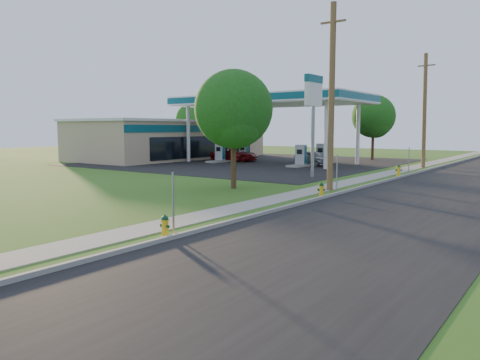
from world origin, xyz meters
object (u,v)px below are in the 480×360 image
object	(u,v)px
price_pylon	(313,97)
hydrant_mid	(321,190)
tree_verge	(234,112)
tree_lot	(374,118)
fuel_pump_se	(321,156)
fuel_pump_nw	(220,155)
hydrant_near	(165,226)
fuel_pump_sw	(244,153)
car_red	(235,155)
fuel_pump_ne	(301,158)
car_silver	(312,158)
utility_pole_mid	(332,97)
utility_pole_far	(425,111)
hydrant_far	(399,170)
tree_back	(192,121)

from	to	relation	value
price_pylon	hydrant_mid	xyz separation A→B (m)	(4.70, -8.11, -5.07)
tree_verge	tree_lot	size ratio (longest dim) A/B	0.95
tree_lot	fuel_pump_se	bearing A→B (deg)	-103.43
fuel_pump_nw	hydrant_near	world-z (taller)	fuel_pump_nw
fuel_pump_sw	car_red	size ratio (longest dim) A/B	0.67
tree_lot	hydrant_mid	distance (m)	29.12
fuel_pump_ne	price_pylon	xyz separation A→B (m)	(5.00, -7.50, 4.71)
fuel_pump_sw	tree_lot	world-z (taller)	tree_lot
car_silver	utility_pole_mid	bearing A→B (deg)	-126.95
utility_pole_mid	fuel_pump_se	size ratio (longest dim) A/B	3.06
utility_pole_far	tree_verge	distance (m)	20.96
fuel_pump_se	utility_pole_far	bearing A→B (deg)	6.41
hydrant_near	hydrant_mid	xyz separation A→B (m)	(0.07, 10.44, 0.01)
fuel_pump_se	tree_lot	distance (m)	9.17
utility_pole_mid	hydrant_near	xyz separation A→B (m)	(0.73, -13.04, -4.60)
utility_pole_far	fuel_pump_sw	size ratio (longest dim) A/B	2.97
fuel_pump_ne	utility_pole_far	bearing A→B (deg)	29.33
fuel_pump_ne	car_silver	xyz separation A→B (m)	(0.10, 1.97, -0.05)
fuel_pump_ne	price_pylon	world-z (taller)	price_pylon
car_red	car_silver	size ratio (longest dim) A/B	1.23
tree_lot	fuel_pump_ne	bearing A→B (deg)	-99.11
utility_pole_mid	hydrant_near	bearing A→B (deg)	-86.80
fuel_pump_se	hydrant_mid	size ratio (longest dim) A/B	4.35
tree_verge	car_red	size ratio (longest dim) A/B	1.35
hydrant_mid	fuel_pump_ne	bearing A→B (deg)	121.85
utility_pole_mid	fuel_pump_nw	world-z (taller)	utility_pole_mid
tree_verge	hydrant_mid	xyz separation A→B (m)	(5.38, -0.16, -3.84)
fuel_pump_nw	tree_verge	distance (m)	20.68
fuel_pump_sw	hydrant_far	size ratio (longest dim) A/B	3.83
fuel_pump_ne	tree_lot	distance (m)	12.86
tree_verge	car_red	world-z (taller)	tree_verge
fuel_pump_ne	tree_lot	world-z (taller)	tree_lot
fuel_pump_nw	hydrant_far	size ratio (longest dim) A/B	3.83
fuel_pump_nw	tree_lot	size ratio (longest dim) A/B	0.47
tree_lot	hydrant_far	world-z (taller)	tree_lot
tree_back	fuel_pump_nw	bearing A→B (deg)	-39.54
tree_back	car_silver	distance (m)	25.32
price_pylon	tree_verge	size ratio (longest dim) A/B	1.05
fuel_pump_se	tree_verge	bearing A→B (deg)	-77.49
tree_back	hydrant_mid	bearing A→B (deg)	-39.72
fuel_pump_se	car_silver	size ratio (longest dim) A/B	0.82
fuel_pump_se	hydrant_near	bearing A→B (deg)	-72.23
tree_lot	car_red	xyz separation A→B (m)	(-10.58, -10.27, -3.74)
tree_lot	tree_back	bearing A→B (deg)	-178.65
utility_pole_far	tree_verge	xyz separation A→B (m)	(-4.59, -20.44, -0.61)
utility_pole_far	tree_verge	world-z (taller)	utility_pole_far
utility_pole_far	tree_lot	world-z (taller)	utility_pole_far
fuel_pump_nw	tree_verge	bearing A→B (deg)	-49.23
utility_pole_mid	car_silver	distance (m)	17.88
tree_verge	fuel_pump_ne	bearing A→B (deg)	105.61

